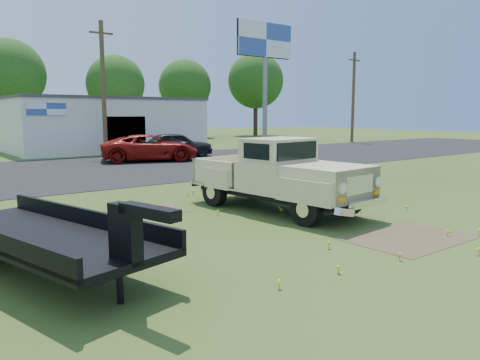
% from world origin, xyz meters
% --- Properties ---
extents(ground, '(140.00, 140.00, 0.00)m').
position_xyz_m(ground, '(0.00, 0.00, 0.00)').
color(ground, '#314A17').
rests_on(ground, ground).
extents(asphalt_lot, '(90.00, 14.00, 0.02)m').
position_xyz_m(asphalt_lot, '(0.00, 15.00, 0.00)').
color(asphalt_lot, black).
rests_on(asphalt_lot, ground).
extents(dirt_patch_a, '(3.00, 2.00, 0.01)m').
position_xyz_m(dirt_patch_a, '(1.50, -3.00, 0.00)').
color(dirt_patch_a, brown).
rests_on(dirt_patch_a, ground).
extents(dirt_patch_b, '(2.20, 1.60, 0.01)m').
position_xyz_m(dirt_patch_b, '(-2.00, 3.50, 0.00)').
color(dirt_patch_b, brown).
rests_on(dirt_patch_b, ground).
extents(commercial_building, '(14.20, 8.20, 4.15)m').
position_xyz_m(commercial_building, '(6.00, 26.99, 2.10)').
color(commercial_building, silver).
rests_on(commercial_building, ground).
extents(billboard, '(6.10, 0.45, 11.05)m').
position_xyz_m(billboard, '(20.00, 24.04, 8.54)').
color(billboard, slate).
rests_on(billboard, ground).
extents(utility_pole_mid, '(1.60, 0.30, 9.00)m').
position_xyz_m(utility_pole_mid, '(4.00, 22.00, 4.60)').
color(utility_pole_mid, '#402F1D').
rests_on(utility_pole_mid, ground).
extents(utility_pole_east, '(1.60, 0.30, 9.00)m').
position_xyz_m(utility_pole_east, '(30.00, 22.00, 4.60)').
color(utility_pole_east, '#402F1D').
rests_on(utility_pole_east, ground).
extents(treeline_d, '(6.72, 6.72, 10.00)m').
position_xyz_m(treeline_d, '(2.00, 40.50, 6.62)').
color(treeline_d, '#342317').
rests_on(treeline_d, ground).
extents(treeline_e, '(6.08, 6.08, 9.04)m').
position_xyz_m(treeline_e, '(12.00, 39.00, 5.98)').
color(treeline_e, '#342317').
rests_on(treeline_e, ground).
extents(treeline_f, '(6.40, 6.40, 9.52)m').
position_xyz_m(treeline_f, '(22.00, 41.50, 6.30)').
color(treeline_f, '#342317').
rests_on(treeline_f, ground).
extents(treeline_g, '(7.36, 7.36, 10.95)m').
position_xyz_m(treeline_g, '(32.00, 40.00, 7.25)').
color(treeline_g, '#342317').
rests_on(treeline_g, ground).
extents(vintage_pickup_truck, '(2.93, 6.22, 2.18)m').
position_xyz_m(vintage_pickup_truck, '(1.13, 1.23, 1.09)').
color(vintage_pickup_truck, '#C9BA87').
rests_on(vintage_pickup_truck, ground).
extents(flatbed_trailer, '(3.37, 6.24, 1.62)m').
position_xyz_m(flatbed_trailer, '(-6.01, -0.32, 0.81)').
color(flatbed_trailer, black).
rests_on(flatbed_trailer, ground).
extents(red_pickup, '(6.40, 4.44, 1.62)m').
position_xyz_m(red_pickup, '(4.83, 16.98, 0.81)').
color(red_pickup, maroon).
rests_on(red_pickup, ground).
extents(dark_sedan, '(5.18, 3.04, 1.65)m').
position_xyz_m(dark_sedan, '(7.52, 18.48, 0.83)').
color(dark_sedan, black).
rests_on(dark_sedan, ground).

